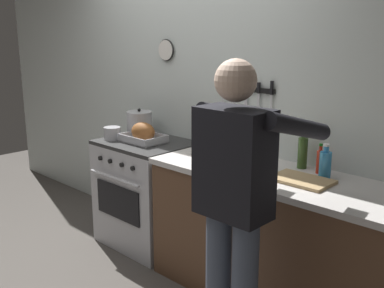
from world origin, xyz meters
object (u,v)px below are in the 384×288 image
object	(u,v)px
bottle_dish_soap	(325,164)
bottle_vinegar	(197,139)
stock_pot	(140,124)
bottle_wine_red	(208,135)
stove	(147,193)
bottle_soy_sauce	(217,138)
roasting_pan	(143,134)
person_cook	(236,197)
bottle_olive_oil	(303,152)
cutting_board	(301,180)
saucepan	(112,133)
bottle_hot_sauce	(320,161)

from	to	relation	value
bottle_dish_soap	bottle_vinegar	world-z (taller)	bottle_vinegar
stock_pot	bottle_wine_red	distance (m)	0.81
stove	bottle_soy_sauce	xyz separation A→B (m)	(0.58, 0.22, 0.54)
roasting_pan	person_cook	bearing A→B (deg)	-22.52
bottle_olive_oil	bottle_soy_sauce	world-z (taller)	bottle_olive_oil
cutting_board	bottle_soy_sauce	distance (m)	0.94
stock_pot	bottle_soy_sauce	world-z (taller)	stock_pot
bottle_dish_soap	bottle_soy_sauce	distance (m)	0.97
saucepan	cutting_board	distance (m)	1.75
cutting_board	bottle_hot_sauce	world-z (taller)	bottle_hot_sauce
saucepan	bottle_olive_oil	world-z (taller)	bottle_olive_oil
stock_pot	bottle_vinegar	size ratio (longest dim) A/B	1.04
bottle_dish_soap	bottle_olive_oil	world-z (taller)	bottle_olive_oil
bottle_wine_red	cutting_board	bearing A→B (deg)	-6.87
stock_pot	bottle_vinegar	distance (m)	0.73
saucepan	bottle_vinegar	world-z (taller)	bottle_vinegar
saucepan	person_cook	bearing A→B (deg)	-15.92
person_cook	bottle_hot_sauce	size ratio (longest dim) A/B	8.50
bottle_vinegar	bottle_dish_soap	bearing A→B (deg)	4.66
roasting_pan	bottle_vinegar	bearing A→B (deg)	8.54
bottle_vinegar	bottle_wine_red	bearing A→B (deg)	16.32
bottle_olive_oil	bottle_wine_red	distance (m)	0.72
saucepan	bottle_vinegar	bearing A→B (deg)	13.07
saucepan	stock_pot	bearing A→B (deg)	70.68
roasting_pan	bottle_soy_sauce	size ratio (longest dim) A/B	1.66
bottle_wine_red	bottle_vinegar	world-z (taller)	bottle_wine_red
saucepan	bottle_olive_oil	xyz separation A→B (m)	(1.60, 0.37, 0.06)
stove	bottle_vinegar	size ratio (longest dim) A/B	3.82
bottle_olive_oil	roasting_pan	bearing A→B (deg)	-168.99
bottle_hot_sauce	stove	bearing A→B (deg)	-172.48
person_cook	stock_pot	bearing A→B (deg)	56.35
bottle_dish_soap	stove	bearing A→B (deg)	-175.35
stock_pot	bottle_olive_oil	size ratio (longest dim) A/B	0.93
roasting_pan	bottle_wine_red	xyz separation A→B (m)	(0.62, 0.11, 0.07)
saucepan	roasting_pan	bearing A→B (deg)	21.38
bottle_olive_oil	bottle_soy_sauce	xyz separation A→B (m)	(-0.75, 0.00, -0.02)
person_cook	roasting_pan	bearing A→B (deg)	57.66
bottle_wine_red	roasting_pan	bearing A→B (deg)	-170.37
bottle_soy_sauce	bottle_hot_sauce	bearing A→B (deg)	-1.90
stock_pot	bottle_vinegar	xyz separation A→B (m)	(0.73, -0.04, -0.01)
saucepan	bottle_dish_soap	size ratio (longest dim) A/B	0.65
bottle_vinegar	bottle_hot_sauce	bearing A→B (deg)	9.17
roasting_pan	stock_pot	bearing A→B (deg)	147.28
bottle_dish_soap	bottle_wine_red	bearing A→B (deg)	-176.45
stove	bottle_olive_oil	world-z (taller)	bottle_olive_oil
bottle_dish_soap	bottle_soy_sauce	size ratio (longest dim) A/B	1.03
bottle_olive_oil	stove	bearing A→B (deg)	-170.55
bottle_soy_sauce	bottle_vinegar	xyz separation A→B (m)	(-0.04, -0.18, 0.01)
bottle_hot_sauce	bottle_vinegar	size ratio (longest dim) A/B	0.83
stove	bottle_soy_sauce	world-z (taller)	bottle_soy_sauce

